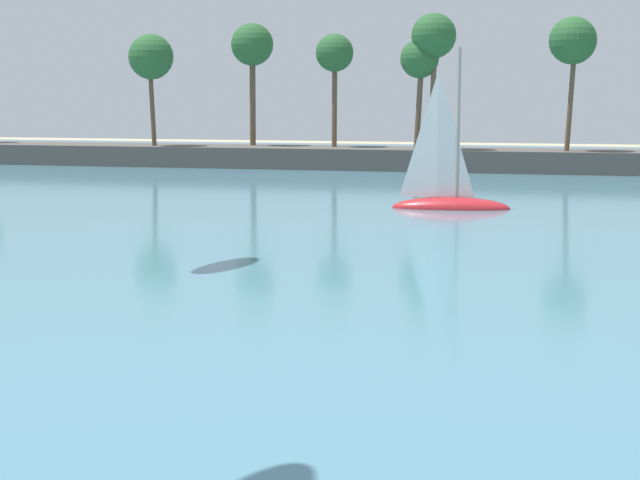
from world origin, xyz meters
TOP-DOWN VIEW (x-y plane):
  - sea at (0.00, 65.15)m, footprint 220.00×116.35m
  - palm_headland at (2.38, 83.21)m, footprint 109.13×6.70m
  - sailboat_mid_bay at (-0.84, 55.48)m, footprint 6.65×2.57m

SIDE VIEW (x-z plane):
  - sea at x=0.00m, z-range 0.00..0.06m
  - sailboat_mid_bay at x=-0.84m, z-range -3.79..5.61m
  - palm_headland at x=2.38m, z-range -2.64..10.18m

